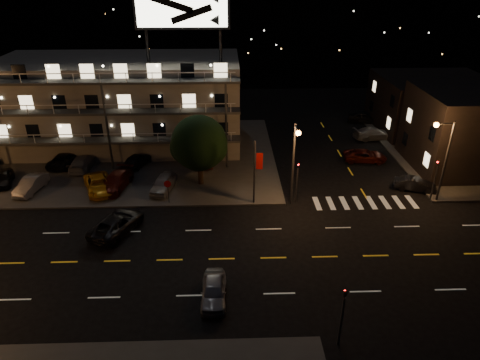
{
  "coord_description": "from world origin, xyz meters",
  "views": [
    {
      "loc": [
        2.53,
        -26.59,
        20.37
      ],
      "look_at": [
        3.68,
        8.0,
        2.73
      ],
      "focal_mm": 32.0,
      "sensor_mm": 36.0,
      "label": 1
    }
  ],
  "objects_px": {
    "lot_car_2": "(99,184)",
    "lot_car_4": "(163,183)",
    "tree": "(199,145)",
    "road_car_east": "(214,290)",
    "road_car_west": "(117,224)",
    "lot_car_7": "(83,162)",
    "side_car_0": "(415,184)"
  },
  "relations": [
    {
      "from": "tree",
      "to": "lot_car_7",
      "type": "distance_m",
      "value": 14.16
    },
    {
      "from": "lot_car_2",
      "to": "road_car_west",
      "type": "bearing_deg",
      "value": -87.88
    },
    {
      "from": "road_car_east",
      "to": "lot_car_7",
      "type": "bearing_deg",
      "value": 126.56
    },
    {
      "from": "tree",
      "to": "road_car_east",
      "type": "bearing_deg",
      "value": -84.12
    },
    {
      "from": "tree",
      "to": "lot_car_7",
      "type": "height_order",
      "value": "tree"
    },
    {
      "from": "road_car_west",
      "to": "side_car_0",
      "type": "bearing_deg",
      "value": -143.4
    },
    {
      "from": "side_car_0",
      "to": "road_car_west",
      "type": "relative_size",
      "value": 0.72
    },
    {
      "from": "tree",
      "to": "road_car_east",
      "type": "xyz_separation_m",
      "value": [
        1.73,
        -16.76,
        -3.73
      ]
    },
    {
      "from": "lot_car_2",
      "to": "lot_car_4",
      "type": "xyz_separation_m",
      "value": [
        6.35,
        -0.05,
        0.03
      ]
    },
    {
      "from": "tree",
      "to": "lot_car_2",
      "type": "relative_size",
      "value": 1.4
    },
    {
      "from": "lot_car_2",
      "to": "side_car_0",
      "type": "xyz_separation_m",
      "value": [
        31.4,
        -0.64,
        -0.2
      ]
    },
    {
      "from": "lot_car_4",
      "to": "side_car_0",
      "type": "bearing_deg",
      "value": 9.95
    },
    {
      "from": "lot_car_2",
      "to": "road_car_east",
      "type": "height_order",
      "value": "lot_car_2"
    },
    {
      "from": "lot_car_7",
      "to": "lot_car_2",
      "type": "bearing_deg",
      "value": 121.74
    },
    {
      "from": "lot_car_7",
      "to": "lot_car_4",
      "type": "bearing_deg",
      "value": 151.6
    },
    {
      "from": "tree",
      "to": "side_car_0",
      "type": "bearing_deg",
      "value": -5.16
    },
    {
      "from": "tree",
      "to": "road_car_west",
      "type": "relative_size",
      "value": 1.3
    },
    {
      "from": "tree",
      "to": "lot_car_4",
      "type": "distance_m",
      "value": 5.21
    },
    {
      "from": "tree",
      "to": "lot_car_4",
      "type": "relative_size",
      "value": 1.65
    },
    {
      "from": "tree",
      "to": "road_car_west",
      "type": "bearing_deg",
      "value": -128.33
    },
    {
      "from": "lot_car_4",
      "to": "lot_car_7",
      "type": "relative_size",
      "value": 0.88
    },
    {
      "from": "tree",
      "to": "road_car_west",
      "type": "height_order",
      "value": "tree"
    },
    {
      "from": "tree",
      "to": "lot_car_2",
      "type": "height_order",
      "value": "tree"
    },
    {
      "from": "lot_car_7",
      "to": "side_car_0",
      "type": "relative_size",
      "value": 1.23
    },
    {
      "from": "side_car_0",
      "to": "lot_car_2",
      "type": "bearing_deg",
      "value": 108.36
    },
    {
      "from": "lot_car_2",
      "to": "lot_car_4",
      "type": "relative_size",
      "value": 1.18
    },
    {
      "from": "lot_car_2",
      "to": "tree",
      "type": "bearing_deg",
      "value": -15.7
    },
    {
      "from": "lot_car_7",
      "to": "tree",
      "type": "bearing_deg",
      "value": 164.0
    },
    {
      "from": "lot_car_7",
      "to": "side_car_0",
      "type": "height_order",
      "value": "lot_car_7"
    },
    {
      "from": "road_car_east",
      "to": "road_car_west",
      "type": "relative_size",
      "value": 0.74
    },
    {
      "from": "tree",
      "to": "road_car_west",
      "type": "distance_m",
      "value": 11.26
    },
    {
      "from": "lot_car_7",
      "to": "road_car_east",
      "type": "bearing_deg",
      "value": 126.73
    }
  ]
}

